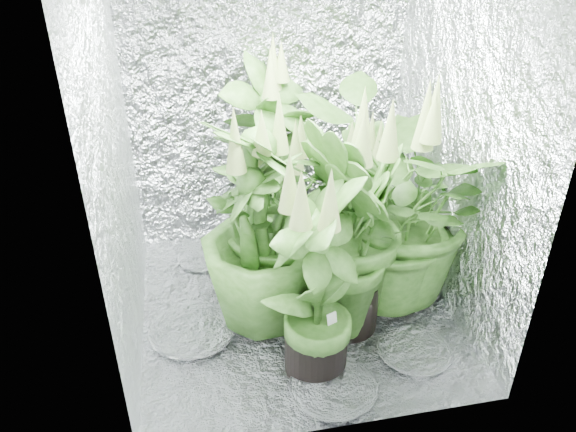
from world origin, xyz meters
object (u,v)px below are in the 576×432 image
(plant_a, at_px, (283,217))
(plant_g, at_px, (352,231))
(plant_e, at_px, (403,206))
(plant_f, at_px, (318,282))
(plant_d, at_px, (261,229))
(plant_c, at_px, (359,189))
(plant_b, at_px, (271,159))
(circulation_fan, at_px, (381,236))

(plant_a, height_order, plant_g, plant_g)
(plant_e, xyz_separation_m, plant_f, (-0.54, -0.42, -0.08))
(plant_d, xyz_separation_m, plant_g, (0.41, -0.13, 0.02))
(plant_a, relative_size, plant_c, 1.21)
(plant_a, height_order, plant_e, plant_e)
(plant_a, xyz_separation_m, plant_b, (0.02, 0.48, 0.11))
(plant_b, xyz_separation_m, plant_c, (0.53, -0.08, -0.21))
(plant_c, bearing_deg, plant_d, -138.65)
(plant_a, relative_size, plant_e, 0.74)
(plant_d, height_order, plant_f, plant_d)
(plant_g, bearing_deg, circulation_fan, 55.97)
(plant_b, height_order, circulation_fan, plant_b)
(plant_g, bearing_deg, plant_c, 69.30)
(plant_g, bearing_deg, plant_d, 162.57)
(plant_e, bearing_deg, plant_d, -178.51)
(circulation_fan, bearing_deg, plant_a, -159.75)
(plant_b, distance_m, plant_c, 0.57)
(circulation_fan, bearing_deg, plant_b, 158.25)
(plant_c, height_order, plant_e, plant_e)
(plant_d, distance_m, circulation_fan, 0.98)
(plant_g, bearing_deg, plant_f, -130.41)
(plant_a, height_order, plant_b, plant_b)
(plant_a, xyz_separation_m, plant_d, (-0.15, -0.21, 0.07))
(plant_c, xyz_separation_m, circulation_fan, (0.09, -0.19, -0.23))
(plant_d, bearing_deg, plant_e, 1.49)
(plant_d, relative_size, plant_f, 1.08)
(plant_g, distance_m, circulation_fan, 0.79)
(plant_a, relative_size, plant_b, 0.80)
(plant_b, bearing_deg, plant_a, -92.28)
(plant_b, relative_size, plant_e, 0.92)
(plant_a, distance_m, plant_e, 0.62)
(plant_f, height_order, plant_g, plant_g)
(plant_b, relative_size, plant_d, 1.07)
(plant_c, distance_m, plant_e, 0.63)
(plant_d, xyz_separation_m, circulation_fan, (0.79, 0.42, -0.40))
(plant_b, distance_m, circulation_fan, 0.81)
(plant_e, distance_m, circulation_fan, 0.60)
(plant_g, bearing_deg, plant_e, 25.66)
(plant_b, height_order, plant_c, plant_b)
(plant_c, height_order, plant_g, plant_g)
(plant_d, distance_m, plant_f, 0.44)
(plant_b, xyz_separation_m, plant_e, (0.56, -0.67, -0.00))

